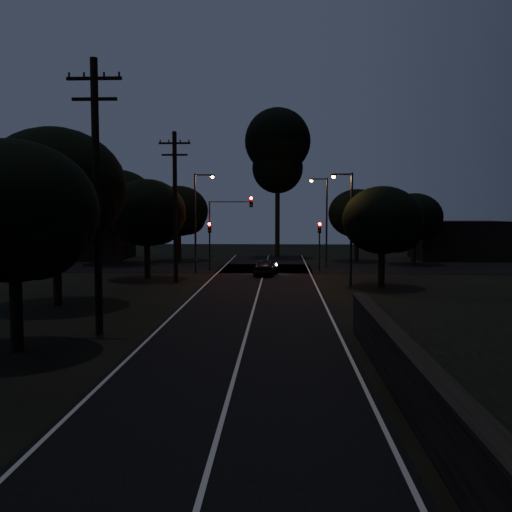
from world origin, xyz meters
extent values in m
cube|color=black|center=(0.00, 22.00, 0.01)|extent=(8.00, 70.00, 0.02)
cube|color=black|center=(0.00, 42.00, 0.01)|extent=(60.00, 8.00, 0.02)
cube|color=beige|center=(0.00, 22.00, 0.03)|extent=(0.12, 70.00, 0.01)
cube|color=beige|center=(-3.75, 22.00, 0.03)|extent=(0.12, 70.00, 0.01)
cube|color=beige|center=(3.75, 22.00, 0.03)|extent=(0.12, 70.00, 0.01)
cube|color=black|center=(4.60, 3.00, 0.75)|extent=(0.40, 26.00, 1.50)
cube|color=black|center=(4.60, 3.00, 1.55)|extent=(0.55, 26.00, 0.10)
cylinder|color=black|center=(-6.00, 15.00, 5.50)|extent=(0.30, 0.30, 11.00)
cube|color=black|center=(-6.00, 15.00, 10.20)|extent=(2.20, 0.12, 0.12)
cube|color=black|center=(-6.00, 15.00, 9.40)|extent=(1.80, 0.12, 0.12)
cylinder|color=black|center=(-6.00, 32.00, 5.25)|extent=(0.30, 0.30, 10.50)
cube|color=black|center=(-6.00, 32.00, 9.70)|extent=(2.20, 0.12, 0.12)
cube|color=black|center=(-6.00, 32.00, 8.90)|extent=(1.80, 0.12, 0.12)
cylinder|color=black|center=(-8.00, 12.00, 1.39)|extent=(0.44, 0.44, 2.77)
ellipsoid|color=black|center=(-8.00, 12.00, 4.98)|extent=(5.89, 5.89, 5.01)
sphere|color=black|center=(-6.97, 11.41, 4.39)|extent=(3.53, 3.53, 3.53)
cylinder|color=black|center=(-10.50, 22.00, 1.72)|extent=(0.44, 0.44, 3.44)
ellipsoid|color=black|center=(-10.50, 22.00, 6.22)|extent=(7.42, 7.42, 6.30)
sphere|color=black|center=(-9.20, 21.26, 5.48)|extent=(4.45, 4.45, 4.45)
cylinder|color=black|center=(-8.50, 34.00, 1.36)|extent=(0.44, 0.44, 2.72)
ellipsoid|color=black|center=(-8.50, 34.00, 4.90)|extent=(5.81, 5.81, 4.94)
sphere|color=black|center=(-7.48, 33.42, 4.32)|extent=(3.48, 3.48, 3.48)
cylinder|color=black|center=(-9.00, 50.00, 1.40)|extent=(0.44, 0.44, 2.80)
ellipsoid|color=black|center=(-9.00, 50.00, 5.05)|extent=(6.00, 6.00, 5.10)
sphere|color=black|center=(-7.95, 49.40, 4.45)|extent=(3.60, 3.60, 3.60)
cylinder|color=black|center=(-14.00, 46.00, 1.66)|extent=(0.44, 0.44, 3.33)
ellipsoid|color=black|center=(-14.00, 46.00, 5.95)|extent=(7.01, 7.01, 5.95)
sphere|color=black|center=(-12.77, 45.30, 5.25)|extent=(4.20, 4.20, 4.20)
cylinder|color=black|center=(9.00, 50.00, 1.33)|extent=(0.44, 0.44, 2.66)
ellipsoid|color=black|center=(9.00, 50.00, 4.81)|extent=(5.73, 5.73, 4.87)
sphere|color=black|center=(10.00, 49.43, 4.24)|extent=(3.44, 3.44, 3.44)
cylinder|color=black|center=(14.00, 47.00, 1.24)|extent=(0.44, 0.44, 2.49)
ellipsoid|color=black|center=(14.00, 47.00, 4.47)|extent=(5.30, 5.30, 4.51)
sphere|color=black|center=(14.93, 46.47, 3.94)|extent=(3.18, 3.18, 3.18)
cylinder|color=black|center=(8.00, 30.00, 1.23)|extent=(0.44, 0.44, 2.46)
ellipsoid|color=black|center=(8.00, 30.00, 4.42)|extent=(5.22, 5.22, 4.44)
sphere|color=black|center=(8.91, 29.48, 3.90)|extent=(3.13, 3.13, 3.13)
cylinder|color=black|center=(1.00, 55.00, 4.46)|extent=(0.50, 0.50, 8.92)
sphere|color=black|center=(1.00, 55.00, 12.65)|extent=(7.14, 7.14, 7.14)
sphere|color=black|center=(1.00, 55.00, 9.73)|extent=(5.51, 5.51, 5.51)
cube|color=black|center=(-20.00, 52.00, 2.20)|extent=(10.00, 8.00, 4.40)
cube|color=black|center=(20.00, 53.00, 2.00)|extent=(9.00, 7.00, 4.00)
cylinder|color=black|center=(-4.60, 40.00, 1.60)|extent=(0.12, 0.12, 3.20)
cube|color=black|center=(-4.60, 40.00, 3.65)|extent=(0.28, 0.22, 0.90)
sphere|color=#FF0705|center=(-4.60, 39.87, 3.95)|extent=(0.22, 0.22, 0.22)
cylinder|color=black|center=(4.60, 40.00, 1.60)|extent=(0.12, 0.12, 3.20)
cube|color=black|center=(4.60, 40.00, 3.65)|extent=(0.28, 0.22, 0.90)
sphere|color=#FF0705|center=(4.60, 39.87, 3.95)|extent=(0.22, 0.22, 0.22)
cylinder|color=black|center=(-4.60, 40.00, 2.50)|extent=(0.12, 0.12, 5.00)
cube|color=black|center=(-1.10, 40.00, 5.80)|extent=(0.28, 0.22, 0.90)
sphere|color=#FF0705|center=(-1.10, 39.87, 6.10)|extent=(0.22, 0.22, 0.22)
cube|color=black|center=(-2.85, 40.00, 5.80)|extent=(3.50, 0.08, 0.08)
cylinder|color=black|center=(-5.50, 38.00, 4.00)|extent=(0.16, 0.16, 8.00)
cube|color=black|center=(-4.80, 38.00, 7.90)|extent=(1.40, 0.10, 0.10)
cube|color=black|center=(-4.10, 38.00, 7.85)|extent=(0.35, 0.22, 0.12)
sphere|color=orange|center=(-4.10, 38.00, 7.75)|extent=(0.26, 0.26, 0.26)
cylinder|color=black|center=(5.50, 44.00, 4.00)|extent=(0.16, 0.16, 8.00)
cube|color=black|center=(4.80, 44.00, 7.90)|extent=(1.40, 0.10, 0.10)
cube|color=black|center=(4.10, 44.00, 7.85)|extent=(0.35, 0.22, 0.12)
sphere|color=orange|center=(4.10, 44.00, 7.75)|extent=(0.26, 0.26, 0.26)
cylinder|color=black|center=(6.00, 30.00, 3.75)|extent=(0.16, 0.16, 7.50)
cube|color=black|center=(5.40, 30.00, 7.40)|extent=(1.20, 0.10, 0.10)
cube|color=black|center=(4.80, 30.00, 7.35)|extent=(0.35, 0.22, 0.12)
sphere|color=orange|center=(4.80, 30.00, 7.25)|extent=(0.26, 0.26, 0.26)
imported|color=black|center=(0.20, 36.67, 0.66)|extent=(1.99, 4.04, 1.32)
camera|label=1|loc=(1.38, -7.61, 4.95)|focal=40.00mm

